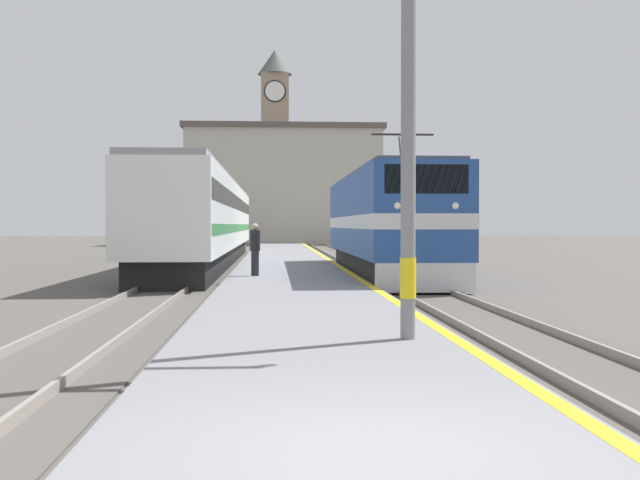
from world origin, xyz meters
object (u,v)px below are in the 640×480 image
object	(u,v)px
passenger_train	(209,220)
person_on_platform	(255,248)
catenary_mast	(416,72)
clock_tower	(275,140)
locomotive_train	(385,223)

from	to	relation	value
passenger_train	person_on_platform	bearing A→B (deg)	-78.24
catenary_mast	clock_tower	size ratio (longest dim) A/B	0.36
person_on_platform	clock_tower	xyz separation A→B (m)	(0.78, 59.84, 10.31)
person_on_platform	clock_tower	bearing A→B (deg)	89.25
clock_tower	catenary_mast	bearing A→B (deg)	-88.51
passenger_train	person_on_platform	size ratio (longest dim) A/B	18.66
passenger_train	person_on_platform	distance (m)	12.77
passenger_train	catenary_mast	size ratio (longest dim) A/B	4.17
clock_tower	passenger_train	bearing A→B (deg)	-94.08
catenary_mast	locomotive_train	bearing A→B (deg)	83.03
passenger_train	person_on_platform	world-z (taller)	passenger_train
catenary_mast	person_on_platform	bearing A→B (deg)	101.00
passenger_train	clock_tower	world-z (taller)	clock_tower
locomotive_train	clock_tower	world-z (taller)	clock_tower
passenger_train	clock_tower	xyz separation A→B (m)	(3.38, 47.38, 9.28)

